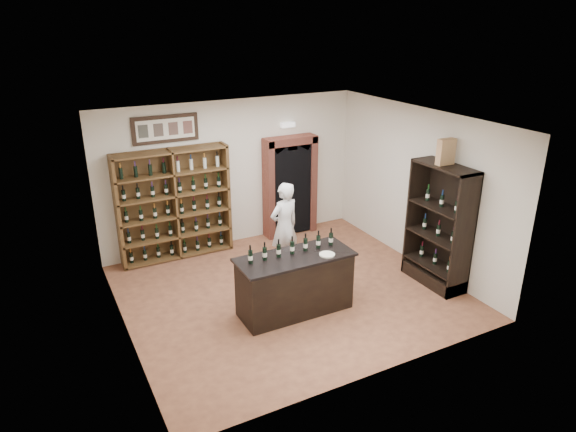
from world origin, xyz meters
The scene contains 21 objects.
floor centered at (0.00, 0.00, 0.00)m, with size 5.50×5.50×0.00m, color #9A5E3D.
ceiling centered at (0.00, 0.00, 3.00)m, with size 5.50×5.50×0.00m, color white.
wall_back centered at (0.00, 2.50, 1.50)m, with size 5.50×0.04×3.00m, color silver.
wall_left centered at (-2.75, 0.00, 1.50)m, with size 0.04×5.00×3.00m, color silver.
wall_right centered at (2.75, 0.00, 1.50)m, with size 0.04×5.00×3.00m, color silver.
wine_shelf centered at (-1.30, 2.33, 1.10)m, with size 2.20×0.38×2.20m.
framed_picture centered at (-1.30, 2.47, 2.55)m, with size 1.25×0.04×0.52m, color black.
arched_doorway centered at (1.25, 2.33, 1.14)m, with size 1.17×0.35×2.17m.
emergency_light centered at (1.25, 2.42, 2.40)m, with size 0.30×0.10×0.10m, color white.
tasting_counter centered at (-0.20, -0.60, 0.49)m, with size 1.88×0.78×1.00m.
counter_bottle_0 centered at (-0.92, -0.51, 1.11)m, with size 0.07×0.07×0.30m.
counter_bottle_1 centered at (-0.68, -0.51, 1.11)m, with size 0.07×0.07×0.30m.
counter_bottle_2 centered at (-0.44, -0.51, 1.11)m, with size 0.07×0.07×0.30m.
counter_bottle_3 centered at (-0.20, -0.51, 1.11)m, with size 0.07×0.07×0.30m.
counter_bottle_4 centered at (0.04, -0.51, 1.11)m, with size 0.07×0.07×0.30m.
counter_bottle_5 centered at (0.28, -0.51, 1.11)m, with size 0.07×0.07×0.30m.
counter_bottle_6 centered at (0.52, -0.51, 1.11)m, with size 0.07×0.07×0.30m.
side_cabinet centered at (2.52, -0.90, 0.75)m, with size 0.48×1.20×2.20m.
shopkeeper centered at (0.35, 0.84, 0.86)m, with size 0.62×0.41×1.71m, color white.
plate centered at (0.26, -0.81, 1.01)m, with size 0.25×0.25×0.02m, color silver.
wine_crate centered at (2.49, -0.86, 2.42)m, with size 0.31×0.13×0.44m, color tan.
Camera 1 is at (-3.67, -6.99, 4.53)m, focal length 32.00 mm.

